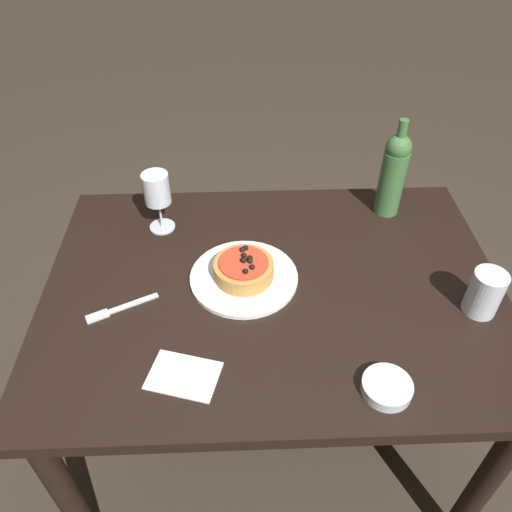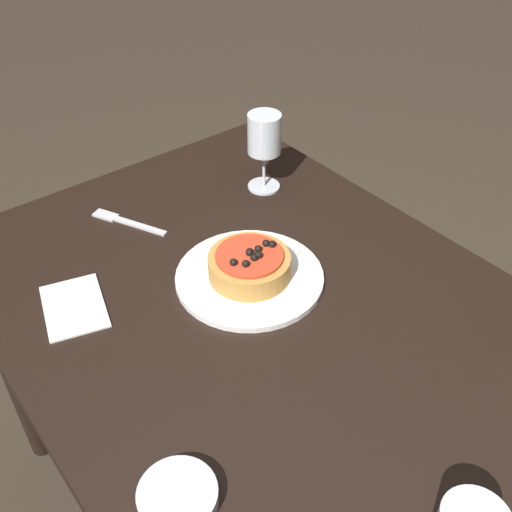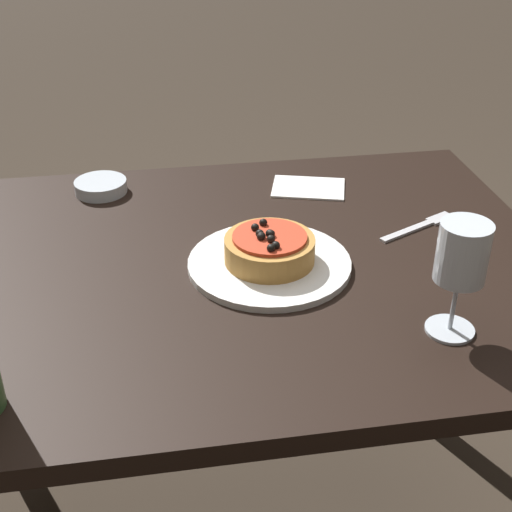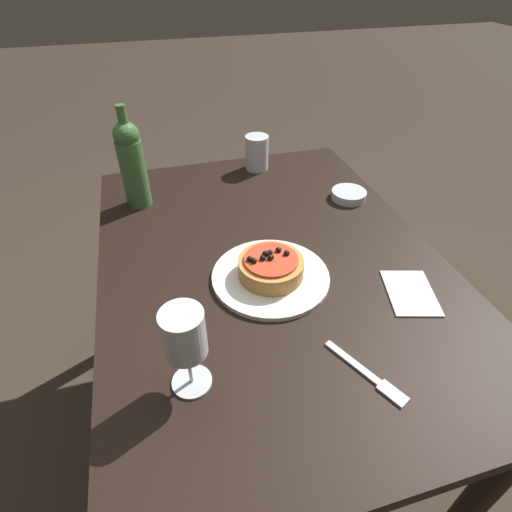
{
  "view_description": "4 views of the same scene",
  "coord_description": "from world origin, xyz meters",
  "px_view_note": "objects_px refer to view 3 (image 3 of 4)",
  "views": [
    {
      "loc": [
        -0.08,
        -0.9,
        1.63
      ],
      "look_at": [
        -0.04,
        0.02,
        0.81
      ],
      "focal_mm": 35.0,
      "sensor_mm": 36.0,
      "label": 1
    },
    {
      "loc": [
        0.59,
        -0.49,
        1.47
      ],
      "look_at": [
        -0.1,
        0.06,
        0.75
      ],
      "focal_mm": 42.0,
      "sensor_mm": 36.0,
      "label": 2
    },
    {
      "loc": [
        0.11,
        1.04,
        1.36
      ],
      "look_at": [
        -0.05,
        0.07,
        0.77
      ],
      "focal_mm": 50.0,
      "sensor_mm": 36.0,
      "label": 3
    },
    {
      "loc": [
        -0.75,
        0.25,
        1.36
      ],
      "look_at": [
        -0.02,
        0.04,
        0.75
      ],
      "focal_mm": 28.0,
      "sensor_mm": 36.0,
      "label": 4
    }
  ],
  "objects_px": {
    "dining_table": "(225,310)",
    "wine_glass": "(462,257)",
    "dinner_plate": "(269,264)",
    "fork": "(422,225)",
    "pizza": "(269,248)",
    "side_bowl": "(101,187)"
  },
  "relations": [
    {
      "from": "dining_table",
      "to": "wine_glass",
      "type": "xyz_separation_m",
      "value": [
        -0.31,
        0.25,
        0.23
      ]
    },
    {
      "from": "dinner_plate",
      "to": "fork",
      "type": "distance_m",
      "value": 0.32
    },
    {
      "from": "dining_table",
      "to": "pizza",
      "type": "bearing_deg",
      "value": 162.05
    },
    {
      "from": "dining_table",
      "to": "side_bowl",
      "type": "bearing_deg",
      "value": -56.15
    },
    {
      "from": "dining_table",
      "to": "side_bowl",
      "type": "relative_size",
      "value": 11.0
    },
    {
      "from": "pizza",
      "to": "side_bowl",
      "type": "height_order",
      "value": "pizza"
    },
    {
      "from": "pizza",
      "to": "dinner_plate",
      "type": "bearing_deg",
      "value": -143.44
    },
    {
      "from": "dinner_plate",
      "to": "pizza",
      "type": "distance_m",
      "value": 0.03
    },
    {
      "from": "wine_glass",
      "to": "dinner_plate",
      "type": "bearing_deg",
      "value": -43.79
    },
    {
      "from": "dining_table",
      "to": "wine_glass",
      "type": "height_order",
      "value": "wine_glass"
    },
    {
      "from": "wine_glass",
      "to": "dining_table",
      "type": "bearing_deg",
      "value": -38.74
    },
    {
      "from": "pizza",
      "to": "side_bowl",
      "type": "bearing_deg",
      "value": -49.9
    },
    {
      "from": "pizza",
      "to": "side_bowl",
      "type": "relative_size",
      "value": 1.44
    },
    {
      "from": "dinner_plate",
      "to": "pizza",
      "type": "xyz_separation_m",
      "value": [
        0.0,
        0.0,
        0.03
      ]
    },
    {
      "from": "side_bowl",
      "to": "wine_glass",
      "type": "bearing_deg",
      "value": 132.66
    },
    {
      "from": "dining_table",
      "to": "dinner_plate",
      "type": "bearing_deg",
      "value": 162.18
    },
    {
      "from": "dining_table",
      "to": "wine_glass",
      "type": "distance_m",
      "value": 0.46
    },
    {
      "from": "wine_glass",
      "to": "fork",
      "type": "relative_size",
      "value": 1.06
    },
    {
      "from": "dining_table",
      "to": "dinner_plate",
      "type": "relative_size",
      "value": 4.2
    },
    {
      "from": "dining_table",
      "to": "dinner_plate",
      "type": "xyz_separation_m",
      "value": [
        -0.08,
        0.02,
        0.1
      ]
    },
    {
      "from": "dinner_plate",
      "to": "fork",
      "type": "height_order",
      "value": "dinner_plate"
    },
    {
      "from": "pizza",
      "to": "side_bowl",
      "type": "distance_m",
      "value": 0.45
    }
  ]
}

